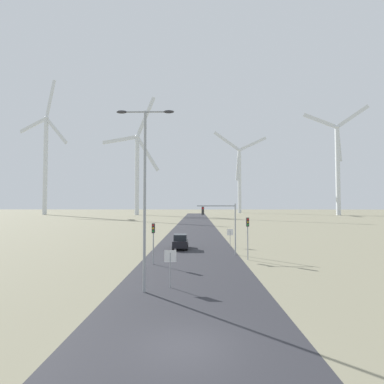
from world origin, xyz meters
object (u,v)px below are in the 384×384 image
at_px(streetlamp, 145,179).
at_px(traffic_light_post_near_left, 153,234).
at_px(wind_turbine_right, 338,161).
at_px(stop_sign_near, 170,261).
at_px(wind_turbine_far_left, 46,155).
at_px(traffic_light_mast_overhead, 222,218).
at_px(wind_turbine_left, 137,165).
at_px(car_approaching, 180,242).
at_px(wind_turbine_center, 239,173).
at_px(stop_sign_far, 230,235).
at_px(traffic_light_post_near_right, 248,229).

xyz_separation_m(streetlamp, traffic_light_post_near_left, (-0.70, 8.76, -4.44)).
bearing_deg(wind_turbine_right, stop_sign_near, -119.05).
distance_m(streetlamp, wind_turbine_far_left, 160.54).
bearing_deg(traffic_light_mast_overhead, wind_turbine_right, 59.96).
xyz_separation_m(wind_turbine_left, wind_turbine_right, (102.83, -2.38, 1.47)).
bearing_deg(traffic_light_post_near_left, traffic_light_mast_overhead, 37.92).
bearing_deg(streetlamp, wind_turbine_far_left, 119.24).
relative_size(stop_sign_near, car_approaching, 0.61).
bearing_deg(wind_turbine_right, traffic_light_mast_overhead, -120.04).
height_order(traffic_light_post_near_left, wind_turbine_center, wind_turbine_center).
xyz_separation_m(streetlamp, wind_turbine_center, (30.68, 171.93, 18.14)).
bearing_deg(stop_sign_near, stop_sign_far, 72.18).
distance_m(wind_turbine_left, wind_turbine_center, 68.82).
xyz_separation_m(stop_sign_far, wind_turbine_left, (-35.51, 115.55, 24.43)).
distance_m(traffic_light_post_near_left, wind_turbine_left, 131.83).
height_order(car_approaching, wind_turbine_center, wind_turbine_center).
height_order(stop_sign_near, stop_sign_far, stop_sign_near).
bearing_deg(traffic_light_post_near_right, stop_sign_near, -124.49).
bearing_deg(wind_turbine_left, stop_sign_far, -72.92).
relative_size(wind_turbine_center, wind_turbine_right, 0.94).
distance_m(stop_sign_near, traffic_light_mast_overhead, 13.99).
height_order(traffic_light_post_near_left, car_approaching, traffic_light_post_near_left).
xyz_separation_m(streetlamp, wind_turbine_left, (-27.80, 135.66, 18.83)).
height_order(traffic_light_mast_overhead, wind_turbine_far_left, wind_turbine_far_left).
xyz_separation_m(stop_sign_far, traffic_light_mast_overhead, (-1.61, -6.04, 2.41)).
bearing_deg(streetlamp, traffic_light_post_near_right, 52.55).
xyz_separation_m(car_approaching, wind_turbine_center, (29.38, 153.59, 24.44)).
relative_size(streetlamp, wind_turbine_far_left, 0.16).
bearing_deg(stop_sign_near, traffic_light_post_near_left, 106.39).
xyz_separation_m(wind_turbine_far_left, wind_turbine_left, (49.70, -2.80, -5.59)).
bearing_deg(wind_turbine_left, traffic_light_post_near_right, -73.77).
relative_size(stop_sign_near, wind_turbine_left, 0.04).
bearing_deg(stop_sign_near, wind_turbine_left, 102.31).
relative_size(car_approaching, wind_turbine_far_left, 0.06).
xyz_separation_m(traffic_light_post_near_left, wind_turbine_left, (-27.10, 126.90, 23.27)).
height_order(streetlamp, car_approaching, streetlamp).
bearing_deg(traffic_light_post_near_right, wind_turbine_right, 61.43).
bearing_deg(wind_turbine_center, wind_turbine_far_left, -162.80).
bearing_deg(stop_sign_far, traffic_light_post_near_left, -126.55).
relative_size(traffic_light_mast_overhead, wind_turbine_center, 0.11).
distance_m(traffic_light_post_near_right, traffic_light_mast_overhead, 3.94).
xyz_separation_m(streetlamp, wind_turbine_right, (75.03, 133.28, 20.30)).
relative_size(traffic_light_mast_overhead, wind_turbine_left, 0.09).
bearing_deg(wind_turbine_far_left, traffic_light_post_near_left, -59.37).
distance_m(traffic_light_mast_overhead, wind_turbine_center, 161.19).
xyz_separation_m(streetlamp, car_approaching, (1.30, 18.34, -6.30)).
relative_size(wind_turbine_far_left, wind_turbine_left, 1.18).
xyz_separation_m(stop_sign_far, traffic_light_post_near_right, (0.76, -9.05, 1.48)).
relative_size(traffic_light_post_near_left, traffic_light_post_near_right, 0.89).
bearing_deg(wind_turbine_right, traffic_light_post_near_right, -118.57).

